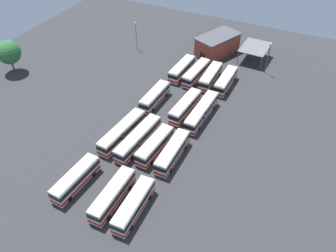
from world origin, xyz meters
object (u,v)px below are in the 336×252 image
object	(u,v)px
depot_building	(217,44)
bus_row1_slot0	(172,152)
bus_row3_slot0	(226,81)
lamp_post_far_corner	(268,57)
bus_row1_slot1	(155,146)
bus_row3_slot1	(211,76)
bus_row2_slot1	(185,106)
bus_row0_slot3	(76,179)
bus_row0_slot1	(112,195)
bus_row1_slot2	(138,139)
bus_row0_slot0	(134,205)
bus_row1_slot3	(122,132)
bus_row3_slot2	(196,73)
maintenance_shelter	(255,47)
bus_row2_slot0	(202,112)
tree_south_edge	(9,52)
bus_row3_slot3	(182,69)
bus_row2_slot3	(155,97)
lamp_post_by_building	(136,35)

from	to	relation	value
depot_building	bus_row1_slot0	bearing A→B (deg)	-171.05
bus_row3_slot0	lamp_post_far_corner	xyz separation A→B (m)	(10.96, -7.23, 2.93)
bus_row1_slot1	bus_row3_slot1	size ratio (longest dim) A/B	1.00
bus_row1_slot1	bus_row2_slot1	xyz separation A→B (m)	(14.44, -0.20, 0.00)
bus_row1_slot0	bus_row0_slot3	bearing A→B (deg)	137.69
bus_row0_slot1	bus_row1_slot1	bearing A→B (deg)	-3.02
bus_row0_slot1	bus_row3_slot1	xyz separation A→B (m)	(42.90, -1.58, -0.00)
bus_row1_slot2	lamp_post_far_corner	xyz separation A→B (m)	(39.16, -16.17, 2.93)
bus_row0_slot0	bus_row1_slot3	xyz separation A→B (m)	(15.08, 11.58, 0.00)
bus_row3_slot2	maintenance_shelter	size ratio (longest dim) A/B	1.21
bus_row0_slot3	bus_row3_slot0	bearing A→B (deg)	-17.73
bus_row0_slot1	bus_row3_slot0	distance (m)	43.06
bus_row0_slot0	bus_row0_slot1	distance (m)	4.37
bus_row2_slot0	tree_south_edge	world-z (taller)	tree_south_edge
bus_row1_slot3	bus_row3_slot3	size ratio (longest dim) A/B	1.26
bus_row1_slot2	bus_row3_slot2	world-z (taller)	same
bus_row2_slot3	bus_row3_slot3	xyz separation A→B (m)	(14.14, -0.56, 0.00)
bus_row1_slot1	bus_row1_slot2	xyz separation A→B (m)	(0.32, 4.00, 0.00)
bus_row1_slot0	depot_building	world-z (taller)	depot_building
bus_row0_slot3	lamp_post_by_building	size ratio (longest dim) A/B	1.33
bus_row3_slot0	bus_row1_slot0	bearing A→B (deg)	178.01
bus_row3_slot0	lamp_post_by_building	distance (m)	30.87
maintenance_shelter	bus_row0_slot3	bearing A→B (deg)	164.74
bus_row1_slot1	bus_row3_slot0	world-z (taller)	same
bus_row1_slot2	tree_south_edge	xyz separation A→B (m)	(10.51, 43.88, 3.91)
bus_row1_slot2	lamp_post_by_building	world-z (taller)	lamp_post_by_building
bus_row2_slot3	lamp_post_far_corner	xyz separation A→B (m)	(24.70, -19.89, 2.93)
bus_row0_slot0	bus_row0_slot1	world-z (taller)	same
bus_row0_slot0	bus_row1_slot2	distance (m)	16.60
lamp_post_by_building	bus_row0_slot0	bearing A→B (deg)	-150.61
bus_row0_slot0	bus_row1_slot1	xyz separation A→B (m)	(14.43, 3.61, -0.00)
bus_row2_slot0	maintenance_shelter	bearing A→B (deg)	-5.94
maintenance_shelter	bus_row2_slot0	bearing A→B (deg)	174.06
bus_row1_slot0	bus_row1_slot3	bearing A→B (deg)	86.20
bus_row3_slot2	maintenance_shelter	world-z (taller)	maintenance_shelter
bus_row2_slot0	bus_row3_slot2	size ratio (longest dim) A/B	1.19
bus_row3_slot2	bus_row3_slot0	bearing A→B (deg)	-91.63
bus_row1_slot3	tree_south_edge	world-z (taller)	tree_south_edge
bus_row0_slot3	bus_row2_slot0	xyz separation A→B (m)	(28.15, -12.90, 0.00)
bus_row2_slot0	bus_row2_slot3	distance (m)	11.98
bus_row1_slot0	bus_row3_slot1	xyz separation A→B (m)	(28.88, 3.12, -0.00)
bus_row1_slot3	bus_row3_slot0	world-z (taller)	same
bus_row0_slot1	bus_row1_slot1	xyz separation A→B (m)	(14.16, -0.75, -0.00)
bus_row2_slot3	bus_row1_slot3	bearing A→B (deg)	178.99
lamp_post_by_building	lamp_post_far_corner	bearing A→B (deg)	-84.79
bus_row1_slot1	bus_row2_slot3	xyz separation A→B (m)	(14.78, 7.71, -0.00)
bus_row2_slot0	bus_row1_slot1	bearing A→B (deg)	163.30
bus_row2_slot0	bus_row2_slot1	world-z (taller)	same
bus_row2_slot0	maintenance_shelter	size ratio (longest dim) A/B	1.44
bus_row3_slot0	bus_row0_slot1	bearing A→B (deg)	172.41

